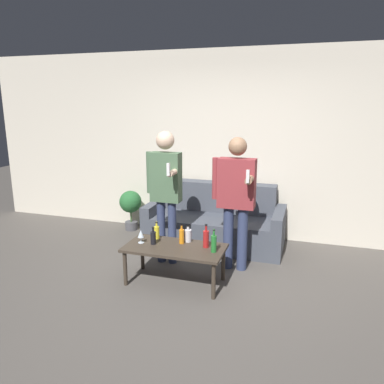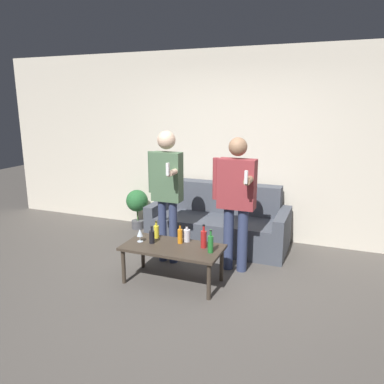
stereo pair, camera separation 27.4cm
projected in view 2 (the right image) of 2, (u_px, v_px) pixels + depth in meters
The scene contains 14 objects.
ground_plane at pixel (179, 301), 3.79m from camera, with size 16.00×16.00×0.00m, color #514C47.
wall_back at pixel (236, 146), 5.41m from camera, with size 8.00×0.06×2.70m.
couch at pixel (219, 224), 5.25m from camera, with size 1.89×0.83×0.84m.
coffee_table at pixel (173, 250), 4.11m from camera, with size 1.09×0.54×0.42m.
bottle_orange at pixel (180, 236), 4.17m from camera, with size 0.06×0.06×0.22m.
bottle_green at pixel (187, 235), 4.22m from camera, with size 0.08×0.08×0.19m.
bottle_dark at pixel (204, 239), 4.04m from camera, with size 0.06×0.06×0.26m.
bottle_yellow at pixel (156, 231), 4.34m from camera, with size 0.06×0.06×0.20m.
bottle_red at pixel (211, 244), 3.91m from camera, with size 0.06×0.06×0.25m.
bottle_clear at pixel (152, 236), 4.17m from camera, with size 0.06×0.06×0.20m.
wine_glass_near at pixel (140, 233), 4.21m from camera, with size 0.07×0.07×0.15m.
person_standing_left at pixel (167, 185), 4.51m from camera, with size 0.43×0.41×1.64m.
person_standing_right at pixel (236, 195), 4.29m from camera, with size 0.50×0.42×1.58m.
potted_plant at pixel (137, 203), 5.88m from camera, with size 0.34×0.34×0.63m.
Camera 2 is at (1.37, -3.15, 1.96)m, focal length 35.00 mm.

